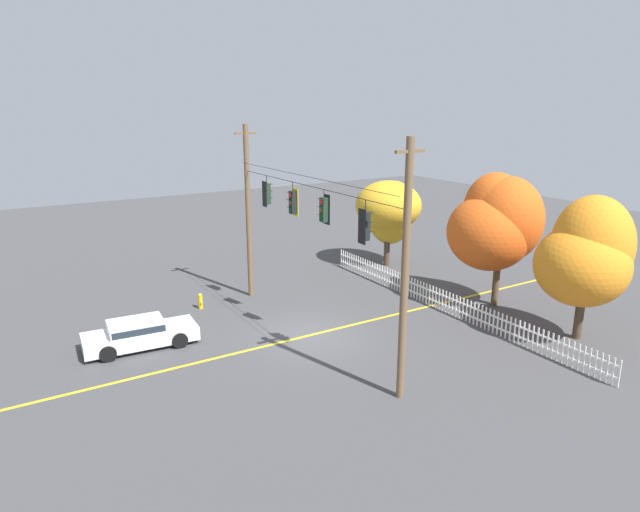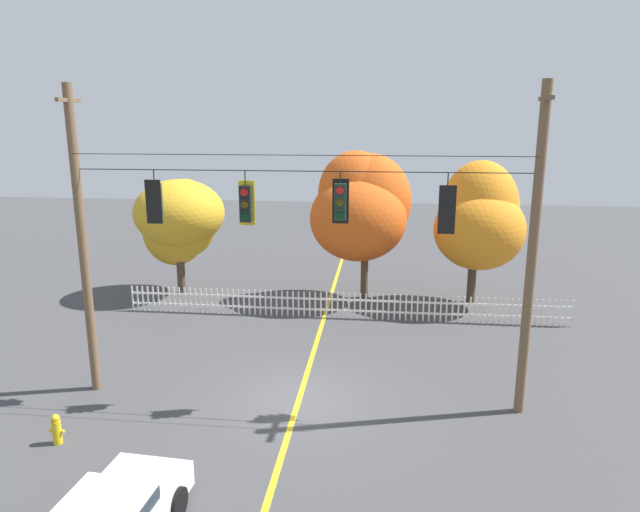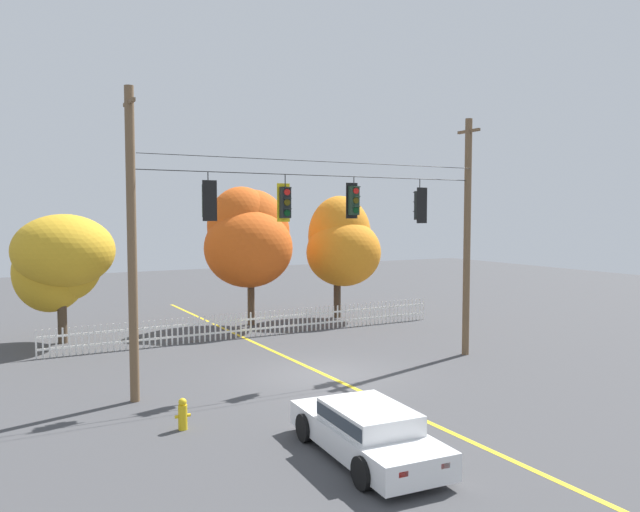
% 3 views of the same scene
% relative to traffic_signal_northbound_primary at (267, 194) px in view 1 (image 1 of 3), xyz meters
% --- Properties ---
extents(ground, '(80.00, 80.00, 0.00)m').
position_rel_traffic_signal_northbound_primary_xyz_m(ground, '(3.85, 0.01, -5.60)').
color(ground, '#424244').
extents(lane_centerline_stripe, '(0.16, 36.00, 0.01)m').
position_rel_traffic_signal_northbound_primary_xyz_m(lane_centerline_stripe, '(3.85, 0.01, -5.60)').
color(lane_centerline_stripe, gold).
rests_on(lane_centerline_stripe, ground).
extents(signal_support_span, '(12.34, 1.10, 8.68)m').
position_rel_traffic_signal_northbound_primary_xyz_m(signal_support_span, '(3.85, 0.01, -1.17)').
color(signal_support_span, brown).
rests_on(signal_support_span, ground).
extents(traffic_signal_northbound_primary, '(0.43, 0.38, 1.43)m').
position_rel_traffic_signal_northbound_primary_xyz_m(traffic_signal_northbound_primary, '(0.00, 0.00, 0.00)').
color(traffic_signal_northbound_primary, black).
extents(traffic_signal_northbound_secondary, '(0.43, 0.38, 1.47)m').
position_rel_traffic_signal_northbound_primary_xyz_m(traffic_signal_northbound_secondary, '(2.48, 0.02, -0.03)').
color(traffic_signal_northbound_secondary, black).
extents(traffic_signal_westbound_side, '(0.43, 0.38, 1.37)m').
position_rel_traffic_signal_northbound_primary_xyz_m(traffic_signal_westbound_side, '(4.98, 0.02, 0.06)').
color(traffic_signal_westbound_side, black).
extents(traffic_signal_eastbound_side, '(0.43, 0.38, 1.54)m').
position_rel_traffic_signal_northbound_primary_xyz_m(traffic_signal_eastbound_side, '(7.69, -0.00, -0.08)').
color(traffic_signal_eastbound_side, black).
extents(white_picket_fence, '(17.61, 0.06, 1.06)m').
position_rel_traffic_signal_northbound_primary_xyz_m(white_picket_fence, '(4.62, 6.92, -5.07)').
color(white_picket_fence, white).
rests_on(white_picket_fence, ground).
extents(autumn_maple_near_fence, '(3.97, 3.91, 5.22)m').
position_rel_traffic_signal_northbound_primary_xyz_m(autumn_maple_near_fence, '(-2.93, 9.58, -2.16)').
color(autumn_maple_near_fence, '#473828').
rests_on(autumn_maple_near_fence, ground).
extents(autumn_maple_mid, '(4.30, 4.13, 6.49)m').
position_rel_traffic_signal_northbound_primary_xyz_m(autumn_maple_mid, '(5.17, 9.55, -1.48)').
color(autumn_maple_mid, brown).
rests_on(autumn_maple_mid, ground).
extents(autumn_oak_far_east, '(3.73, 3.85, 6.13)m').
position_rel_traffic_signal_northbound_primary_xyz_m(autumn_oak_far_east, '(10.09, 9.31, -1.94)').
color(autumn_oak_far_east, '#473828').
rests_on(autumn_oak_far_east, ground).
extents(parked_car, '(2.09, 4.57, 1.15)m').
position_rel_traffic_signal_northbound_primary_xyz_m(parked_car, '(1.24, -6.51, -5.00)').
color(parked_car, white).
rests_on(parked_car, ground).
extents(fire_hydrant, '(0.38, 0.22, 0.77)m').
position_rel_traffic_signal_northbound_primary_xyz_m(fire_hydrant, '(-1.70, -2.89, -5.22)').
color(fire_hydrant, gold).
rests_on(fire_hydrant, ground).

